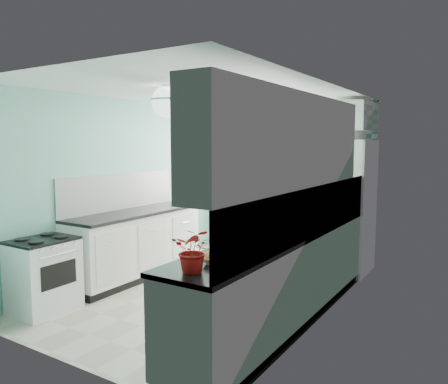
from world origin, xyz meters
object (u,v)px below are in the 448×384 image
Objects in this scene: ceiling_light at (168,101)px; sink at (314,222)px; microwave at (343,129)px; potted_plant at (194,250)px; stove at (44,274)px; fruit_bowl at (216,259)px; fridge at (341,206)px.

ceiling_light is 2.22m from sink.
ceiling_light reaches higher than microwave.
ceiling_light is 2.08m from potted_plant.
potted_plant reaches higher than stove.
potted_plant is at bearing -44.64° from ceiling_light.
stove is (-1.20, -0.75, -1.90)m from ceiling_light.
fridge is at bearing 91.48° from fruit_bowl.
stove is 1.51× the size of sink.
stove is 2.53m from potted_plant.
fruit_bowl is (0.09, -3.49, 0.01)m from fridge.
sink is 0.94× the size of microwave.
ceiling_light is 2.37m from stove.
fruit_bowl is at bearing -36.60° from ceiling_light.
ceiling_light is 0.66× the size of sink.
ceiling_light reaches higher than sink.
sink is 2.13m from fruit_bowl.
fridge is (1.11, 2.59, -1.36)m from ceiling_light.
fridge reaches higher than sink.
fridge is at bearing 66.84° from ceiling_light.
sink is at bearing 89.89° from potted_plant.
ceiling_light is at bearing 135.36° from potted_plant.
fruit_bowl is at bearing 90.00° from potted_plant.
sink is 1.78m from microwave.
ceiling_light reaches higher than fridge.
sink is (2.40, 1.99, 0.51)m from stove.
potted_plant is (2.40, -0.43, 0.68)m from stove.
potted_plant is at bearing -8.59° from stove.
microwave reaches higher than fruit_bowl.
potted_plant is at bearing -90.00° from fruit_bowl.
fruit_bowl is (-0.00, -2.13, 0.04)m from sink.
microwave is at bearing 52.96° from fridge.
ceiling_light is at bearing -137.85° from sink.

